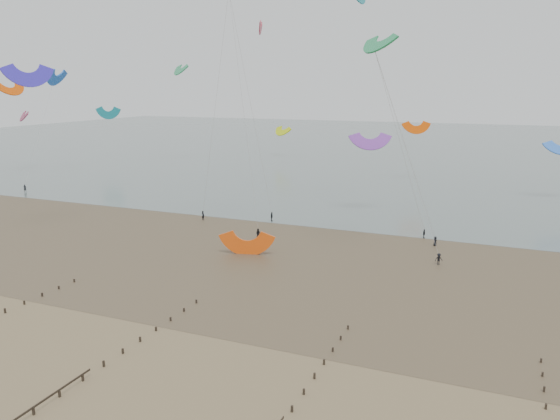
{
  "coord_description": "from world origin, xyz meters",
  "views": [
    {
      "loc": [
        35.49,
        -38.62,
        24.37
      ],
      "look_at": [
        7.78,
        28.0,
        8.0
      ],
      "focal_mm": 35.0,
      "sensor_mm": 36.0,
      "label": 1
    }
  ],
  "objects": [
    {
      "name": "sea_and_shore",
      "position": [
        -4.08,
        34.4,
        0.01
      ],
      "size": [
        500.0,
        665.0,
        0.03
      ],
      "color": "#475654",
      "rests_on": "ground"
    },
    {
      "name": "kitesurfers",
      "position": [
        23.97,
        47.73,
        0.83
      ],
      "size": [
        141.88,
        19.48,
        1.73
      ],
      "color": "black",
      "rests_on": "ground"
    },
    {
      "name": "kites_airborne",
      "position": [
        -14.01,
        91.74,
        22.04
      ],
      "size": [
        251.37,
        119.68,
        40.26
      ],
      "color": "teal",
      "rests_on": "ground"
    },
    {
      "name": "ground",
      "position": [
        0.0,
        0.0,
        0.0
      ],
      "size": [
        500.0,
        500.0,
        0.0
      ],
      "primitive_type": "plane",
      "color": "brown",
      "rests_on": "ground"
    },
    {
      "name": "kitesurfer_lead",
      "position": [
        -15.78,
        47.2,
        0.89
      ],
      "size": [
        0.76,
        0.63,
        1.78
      ],
      "primitive_type": "imported",
      "rotation": [
        0.0,
        0.0,
        2.77
      ],
      "color": "black",
      "rests_on": "ground"
    },
    {
      "name": "grounded_kite",
      "position": [
        1.12,
        31.18,
        0.0
      ],
      "size": [
        8.16,
        7.06,
        3.85
      ],
      "primitive_type": null,
      "rotation": [
        1.54,
        0.0,
        0.26
      ],
      "color": "#FF5610",
      "rests_on": "ground"
    }
  ]
}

